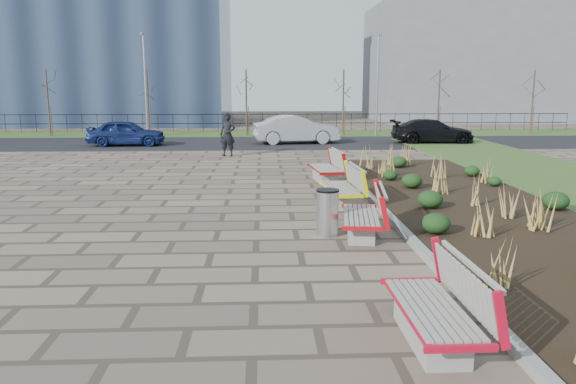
{
  "coord_description": "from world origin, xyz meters",
  "views": [
    {
      "loc": [
        0.98,
        -8.51,
        3.1
      ],
      "look_at": [
        1.5,
        3.0,
        0.9
      ],
      "focal_mm": 35.0,
      "sensor_mm": 36.0,
      "label": 1
    }
  ],
  "objects_px": {
    "bench_a": "(431,303)",
    "bench_c": "(340,186)",
    "car_blue": "(126,133)",
    "car_silver": "(296,129)",
    "car_black": "(432,131)",
    "bench_b": "(361,213)",
    "bench_d": "(325,166)",
    "pedestrian": "(228,135)",
    "lamp_west": "(146,86)",
    "lamp_east": "(377,86)",
    "litter_bin": "(327,213)"
  },
  "relations": [
    {
      "from": "bench_a",
      "to": "bench_c",
      "type": "xyz_separation_m",
      "value": [
        0.0,
        8.06,
        0.0
      ]
    },
    {
      "from": "bench_c",
      "to": "car_blue",
      "type": "xyz_separation_m",
      "value": [
        -9.06,
        14.98,
        0.19
      ]
    },
    {
      "from": "car_silver",
      "to": "car_black",
      "type": "height_order",
      "value": "car_silver"
    },
    {
      "from": "bench_b",
      "to": "bench_d",
      "type": "xyz_separation_m",
      "value": [
        0.0,
        6.73,
        0.0
      ]
    },
    {
      "from": "bench_a",
      "to": "car_blue",
      "type": "bearing_deg",
      "value": 111.01
    },
    {
      "from": "pedestrian",
      "to": "lamp_west",
      "type": "bearing_deg",
      "value": 133.25
    },
    {
      "from": "bench_c",
      "to": "car_blue",
      "type": "bearing_deg",
      "value": 117.95
    },
    {
      "from": "pedestrian",
      "to": "car_blue",
      "type": "xyz_separation_m",
      "value": [
        -5.51,
        4.54,
        -0.27
      ]
    },
    {
      "from": "bench_d",
      "to": "lamp_east",
      "type": "bearing_deg",
      "value": 67.33
    },
    {
      "from": "bench_d",
      "to": "car_black",
      "type": "distance_m",
      "value": 14.02
    },
    {
      "from": "litter_bin",
      "to": "car_blue",
      "type": "relative_size",
      "value": 0.25
    },
    {
      "from": "bench_a",
      "to": "car_silver",
      "type": "xyz_separation_m",
      "value": [
        -0.21,
        23.77,
        0.27
      ]
    },
    {
      "from": "bench_b",
      "to": "pedestrian",
      "type": "relative_size",
      "value": 1.1
    },
    {
      "from": "car_black",
      "to": "car_blue",
      "type": "bearing_deg",
      "value": 94.09
    },
    {
      "from": "pedestrian",
      "to": "lamp_east",
      "type": "bearing_deg",
      "value": 62.45
    },
    {
      "from": "car_black",
      "to": "lamp_east",
      "type": "height_order",
      "value": "lamp_east"
    },
    {
      "from": "car_black",
      "to": "lamp_east",
      "type": "relative_size",
      "value": 0.73
    },
    {
      "from": "bench_a",
      "to": "bench_d",
      "type": "xyz_separation_m",
      "value": [
        0.0,
        11.66,
        0.0
      ]
    },
    {
      "from": "bench_c",
      "to": "lamp_west",
      "type": "bearing_deg",
      "value": 110.87
    },
    {
      "from": "car_blue",
      "to": "bench_d",
      "type": "bearing_deg",
      "value": -143.94
    },
    {
      "from": "bench_b",
      "to": "litter_bin",
      "type": "bearing_deg",
      "value": -178.52
    },
    {
      "from": "bench_a",
      "to": "lamp_east",
      "type": "xyz_separation_m",
      "value": [
        5.0,
        28.18,
        2.54
      ]
    },
    {
      "from": "car_blue",
      "to": "lamp_west",
      "type": "bearing_deg",
      "value": -3.18
    },
    {
      "from": "bench_c",
      "to": "bench_d",
      "type": "bearing_deg",
      "value": 86.78
    },
    {
      "from": "lamp_west",
      "to": "car_blue",
      "type": "bearing_deg",
      "value": -90.72
    },
    {
      "from": "litter_bin",
      "to": "car_blue",
      "type": "bearing_deg",
      "value": 114.92
    },
    {
      "from": "bench_b",
      "to": "car_silver",
      "type": "distance_m",
      "value": 18.85
    },
    {
      "from": "pedestrian",
      "to": "lamp_east",
      "type": "relative_size",
      "value": 0.32
    },
    {
      "from": "litter_bin",
      "to": "car_black",
      "type": "distance_m",
      "value": 20.28
    },
    {
      "from": "pedestrian",
      "to": "bench_b",
      "type": "bearing_deg",
      "value": -61.4
    },
    {
      "from": "litter_bin",
      "to": "lamp_east",
      "type": "bearing_deg",
      "value": 76.22
    },
    {
      "from": "bench_a",
      "to": "bench_c",
      "type": "relative_size",
      "value": 1.0
    },
    {
      "from": "bench_a",
      "to": "litter_bin",
      "type": "bearing_deg",
      "value": 97.33
    },
    {
      "from": "bench_c",
      "to": "lamp_east",
      "type": "xyz_separation_m",
      "value": [
        5.0,
        20.13,
        2.54
      ]
    },
    {
      "from": "bench_a",
      "to": "pedestrian",
      "type": "bearing_deg",
      "value": 100.42
    },
    {
      "from": "car_black",
      "to": "lamp_west",
      "type": "xyz_separation_m",
      "value": [
        -16.17,
        4.49,
        2.38
      ]
    },
    {
      "from": "bench_b",
      "to": "litter_bin",
      "type": "relative_size",
      "value": 2.19
    },
    {
      "from": "lamp_west",
      "to": "litter_bin",
      "type": "bearing_deg",
      "value": -70.26
    },
    {
      "from": "litter_bin",
      "to": "pedestrian",
      "type": "xyz_separation_m",
      "value": [
        -2.87,
        13.49,
        0.48
      ]
    },
    {
      "from": "car_black",
      "to": "lamp_east",
      "type": "xyz_separation_m",
      "value": [
        -2.17,
        4.49,
        2.38
      ]
    },
    {
      "from": "litter_bin",
      "to": "pedestrian",
      "type": "relative_size",
      "value": 0.5
    },
    {
      "from": "bench_c",
      "to": "lamp_east",
      "type": "bearing_deg",
      "value": 72.83
    },
    {
      "from": "litter_bin",
      "to": "pedestrian",
      "type": "height_order",
      "value": "pedestrian"
    },
    {
      "from": "bench_b",
      "to": "car_black",
      "type": "xyz_separation_m",
      "value": [
        7.17,
        18.77,
        0.16
      ]
    },
    {
      "from": "bench_d",
      "to": "car_black",
      "type": "relative_size",
      "value": 0.48
    },
    {
      "from": "lamp_west",
      "to": "bench_c",
      "type": "bearing_deg",
      "value": -65.91
    },
    {
      "from": "lamp_east",
      "to": "car_black",
      "type": "bearing_deg",
      "value": -64.15
    },
    {
      "from": "bench_c",
      "to": "pedestrian",
      "type": "distance_m",
      "value": 11.04
    },
    {
      "from": "car_black",
      "to": "lamp_west",
      "type": "distance_m",
      "value": 16.95
    },
    {
      "from": "bench_b",
      "to": "bench_d",
      "type": "bearing_deg",
      "value": 97.93
    }
  ]
}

